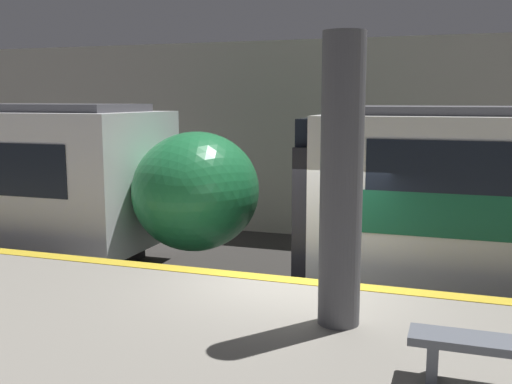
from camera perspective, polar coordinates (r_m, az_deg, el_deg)
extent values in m
plane|color=#33302D|center=(9.23, 3.67, -14.10)|extent=(120.00, 120.00, 0.00)
cube|color=gold|center=(8.74, 3.47, -8.38)|extent=(40.00, 0.30, 0.01)
cube|color=#B2AD9E|center=(15.46, 10.66, 4.81)|extent=(50.00, 0.15, 5.11)
cylinder|color=#56565B|center=(6.81, 8.14, 0.93)|extent=(0.48, 0.48, 3.33)
ellipsoid|color=#238447|center=(11.78, -5.69, 0.09)|extent=(2.42, 2.78, 2.33)
sphere|color=#F2EFCC|center=(11.50, -1.35, -2.19)|extent=(0.20, 0.20, 0.20)
cube|color=black|center=(11.01, 6.09, -0.97)|extent=(0.25, 2.96, 2.22)
cube|color=black|center=(10.88, 6.18, 4.80)|extent=(0.25, 2.66, 0.89)
sphere|color=#EA4C42|center=(10.47, 4.40, -3.62)|extent=(0.18, 0.18, 0.18)
sphere|color=#EA4C42|center=(11.77, 6.06, -2.26)|extent=(0.18, 0.18, 0.18)
cube|color=slate|center=(6.02, 16.48, -14.89)|extent=(0.10, 0.32, 0.41)
cube|color=slate|center=(5.95, 21.77, -13.31)|extent=(1.50, 0.40, 0.08)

